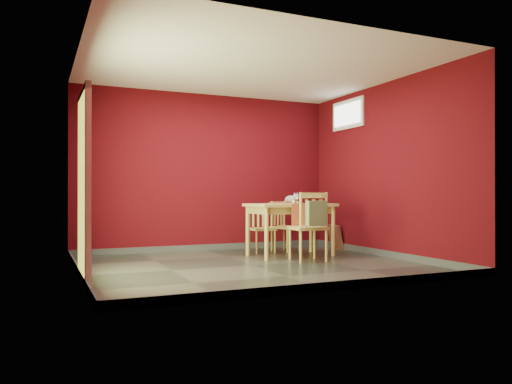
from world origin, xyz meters
name	(u,v)px	position (x,y,z in m)	size (l,w,h in m)	color
ground	(253,265)	(0.00, 0.00, 0.00)	(4.50, 4.50, 0.00)	#2D342D
room_shell	(253,261)	(0.00, 0.00, 0.05)	(4.50, 4.50, 4.50)	#4B070E
doorway	(83,180)	(-2.23, -0.40, 1.12)	(0.06, 1.01, 2.13)	#B7D838
window	(348,114)	(2.23, 1.00, 2.35)	(0.05, 0.90, 0.50)	white
outlet_plate	(289,230)	(1.60, 1.99, 0.30)	(0.08, 0.01, 0.12)	silver
dining_table	(290,210)	(0.95, 0.70, 0.72)	(1.35, 0.83, 0.82)	tan
table_runner	(294,208)	(0.95, 0.56, 0.76)	(0.42, 0.80, 0.40)	#BB5B30
chair_far_left	(261,227)	(0.73, 1.32, 0.42)	(0.39, 0.39, 0.81)	tan
chair_far_right	(284,226)	(1.17, 1.35, 0.43)	(0.52, 0.52, 0.85)	tan
chair_near	(309,226)	(0.91, 0.05, 0.51)	(0.51, 0.51, 1.00)	tan
tote_bag	(317,213)	(0.90, -0.18, 0.70)	(0.30, 0.18, 0.42)	#6B8454
cat	(291,198)	(0.97, 0.71, 0.91)	(0.19, 0.36, 0.18)	slate
picture_frame	(335,237)	(2.19, 1.34, 0.21)	(0.19, 0.43, 0.42)	brown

